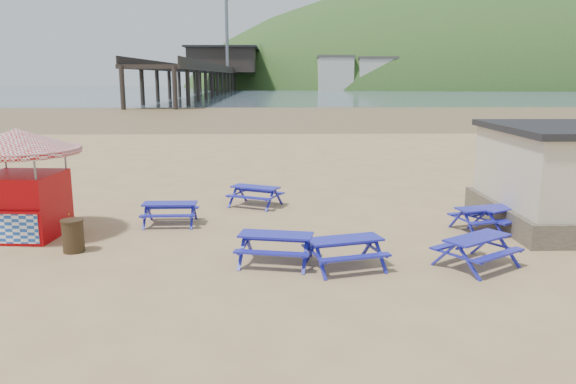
{
  "coord_description": "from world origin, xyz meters",
  "views": [
    {
      "loc": [
        -0.07,
        -16.03,
        4.61
      ],
      "look_at": [
        0.32,
        1.5,
        1.0
      ],
      "focal_mm": 35.0,
      "sensor_mm": 36.0,
      "label": 1
    }
  ],
  "objects_px": {
    "ice_cream_kiosk": "(20,169)",
    "picnic_table_yellow": "(23,221)",
    "picnic_table_blue_a": "(170,214)",
    "picnic_table_blue_b": "(255,196)",
    "litter_bin": "(73,236)"
  },
  "relations": [
    {
      "from": "picnic_table_yellow",
      "to": "litter_bin",
      "type": "xyz_separation_m",
      "value": [
        2.07,
        -1.67,
        0.02
      ]
    },
    {
      "from": "litter_bin",
      "to": "picnic_table_yellow",
      "type": "bearing_deg",
      "value": 141.09
    },
    {
      "from": "picnic_table_blue_b",
      "to": "picnic_table_yellow",
      "type": "height_order",
      "value": "picnic_table_yellow"
    },
    {
      "from": "ice_cream_kiosk",
      "to": "litter_bin",
      "type": "distance_m",
      "value": 2.94
    },
    {
      "from": "litter_bin",
      "to": "ice_cream_kiosk",
      "type": "bearing_deg",
      "value": 141.43
    },
    {
      "from": "ice_cream_kiosk",
      "to": "picnic_table_yellow",
      "type": "bearing_deg",
      "value": 140.12
    },
    {
      "from": "picnic_table_blue_a",
      "to": "litter_bin",
      "type": "relative_size",
      "value": 1.92
    },
    {
      "from": "ice_cream_kiosk",
      "to": "litter_bin",
      "type": "height_order",
      "value": "ice_cream_kiosk"
    },
    {
      "from": "picnic_table_blue_a",
      "to": "picnic_table_blue_b",
      "type": "distance_m",
      "value": 3.64
    },
    {
      "from": "picnic_table_blue_a",
      "to": "litter_bin",
      "type": "distance_m",
      "value": 3.48
    },
    {
      "from": "picnic_table_blue_b",
      "to": "ice_cream_kiosk",
      "type": "distance_m",
      "value": 7.81
    },
    {
      "from": "picnic_table_blue_a",
      "to": "picnic_table_blue_b",
      "type": "relative_size",
      "value": 0.79
    },
    {
      "from": "picnic_table_blue_a",
      "to": "picnic_table_blue_b",
      "type": "xyz_separation_m",
      "value": [
        2.61,
        2.54,
        0.01
      ]
    },
    {
      "from": "picnic_table_blue_a",
      "to": "litter_bin",
      "type": "bearing_deg",
      "value": -127.43
    },
    {
      "from": "picnic_table_yellow",
      "to": "picnic_table_blue_a",
      "type": "bearing_deg",
      "value": 31.33
    }
  ]
}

